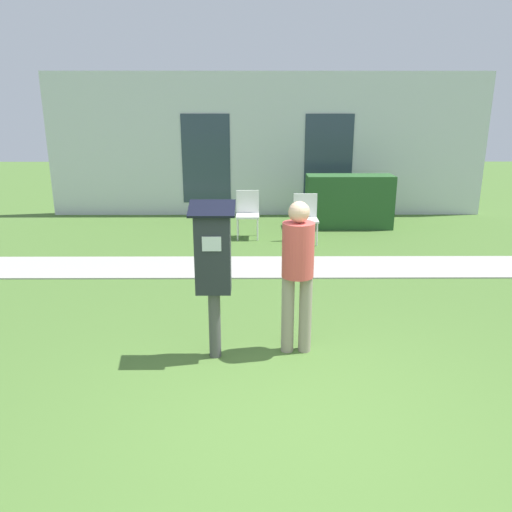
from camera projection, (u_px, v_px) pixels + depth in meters
The scene contains 8 objects.
ground_plane at pixel (293, 423), 4.02m from camera, with size 40.00×40.00×0.00m, color #476B2D.
sidewalk at pixel (274, 267), 7.91m from camera, with size 12.00×1.10×0.02m.
building_facade at pixel (267, 145), 11.43m from camera, with size 10.00×0.26×3.20m.
parking_meter at pixel (213, 261), 4.82m from camera, with size 0.44×0.31×1.59m.
person_standing at pixel (298, 266), 4.95m from camera, with size 0.32×0.32×1.58m.
outdoor_chair_left at pixel (248, 210), 9.63m from camera, with size 0.44×0.44×0.90m.
outdoor_chair_middle at pixel (306, 214), 9.27m from camera, with size 0.44×0.44×0.90m.
hedge_row at pixel (349, 202), 10.40m from camera, with size 1.78×0.60×1.10m.
Camera 1 is at (-0.32, -3.46, 2.45)m, focal length 35.00 mm.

